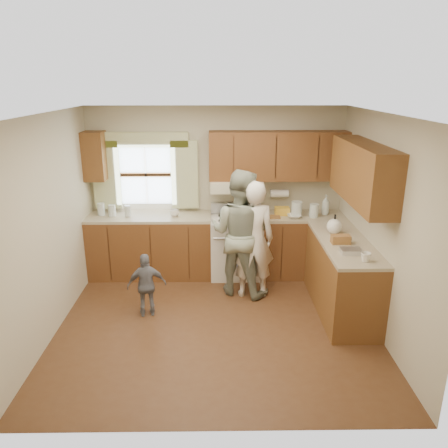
{
  "coord_description": "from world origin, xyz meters",
  "views": [
    {
      "loc": [
        0.03,
        -4.72,
        2.84
      ],
      "look_at": [
        0.1,
        0.4,
        1.15
      ],
      "focal_mm": 35.0,
      "sensor_mm": 36.0,
      "label": 1
    }
  ],
  "objects_px": {
    "stove": "(236,245)",
    "woman_right": "(240,233)",
    "woman_left": "(252,240)",
    "child": "(147,285)"
  },
  "relations": [
    {
      "from": "stove",
      "to": "woman_right",
      "type": "height_order",
      "value": "woman_right"
    },
    {
      "from": "stove",
      "to": "woman_left",
      "type": "relative_size",
      "value": 0.66
    },
    {
      "from": "woman_left",
      "to": "child",
      "type": "relative_size",
      "value": 1.96
    },
    {
      "from": "woman_right",
      "to": "child",
      "type": "distance_m",
      "value": 1.42
    },
    {
      "from": "woman_right",
      "to": "child",
      "type": "bearing_deg",
      "value": 52.62
    },
    {
      "from": "woman_left",
      "to": "stove",
      "type": "bearing_deg",
      "value": -78.61
    },
    {
      "from": "stove",
      "to": "woman_right",
      "type": "distance_m",
      "value": 0.71
    },
    {
      "from": "stove",
      "to": "woman_right",
      "type": "relative_size",
      "value": 0.61
    },
    {
      "from": "stove",
      "to": "woman_left",
      "type": "distance_m",
      "value": 0.79
    },
    {
      "from": "woman_left",
      "to": "woman_right",
      "type": "bearing_deg",
      "value": -34.98
    }
  ]
}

